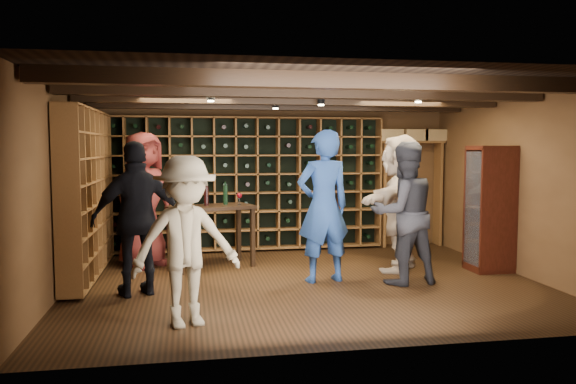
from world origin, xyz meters
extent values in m
plane|color=#331D0E|center=(0.00, 0.00, 0.00)|extent=(6.00, 6.00, 0.00)
plane|color=brown|center=(0.00, 2.50, 1.25)|extent=(6.00, 0.00, 6.00)
plane|color=brown|center=(0.00, -2.50, 1.25)|extent=(6.00, 0.00, 6.00)
plane|color=brown|center=(-3.00, 0.00, 1.25)|extent=(0.00, 5.00, 5.00)
plane|color=brown|center=(3.00, 0.00, 1.25)|extent=(0.00, 5.00, 5.00)
plane|color=black|center=(0.00, 0.00, 2.50)|extent=(6.00, 6.00, 0.00)
cube|color=black|center=(0.00, -1.60, 2.42)|extent=(5.90, 0.18, 0.16)
cube|color=black|center=(0.00, -0.50, 2.42)|extent=(5.90, 0.18, 0.16)
cube|color=black|center=(0.00, 0.60, 2.42)|extent=(5.90, 0.18, 0.16)
cube|color=black|center=(0.00, 1.70, 2.42)|extent=(5.90, 0.18, 0.16)
cylinder|color=black|center=(-1.20, 0.00, 2.39)|extent=(0.10, 0.10, 0.10)
cylinder|color=black|center=(0.30, 0.40, 2.39)|extent=(0.10, 0.10, 0.10)
cylinder|color=black|center=(1.40, -0.30, 2.39)|extent=(0.10, 0.10, 0.10)
cylinder|color=black|center=(-0.20, 1.20, 2.39)|extent=(0.10, 0.10, 0.10)
cube|color=brown|center=(-0.52, 2.33, 1.15)|extent=(4.65, 0.30, 2.20)
cube|color=black|center=(-0.52, 2.33, 1.15)|extent=(4.56, 0.02, 2.16)
cube|color=brown|center=(-2.83, 0.82, 1.15)|extent=(0.30, 2.65, 2.20)
cube|color=black|center=(-2.83, 0.82, 1.15)|extent=(0.29, 0.02, 2.16)
cube|color=brown|center=(2.40, 2.32, 1.85)|extent=(1.15, 0.32, 0.04)
cube|color=brown|center=(2.92, 2.32, 0.93)|extent=(0.05, 0.28, 1.85)
cube|color=brown|center=(1.88, 2.32, 0.93)|extent=(0.05, 0.28, 1.85)
cube|color=tan|center=(2.00, 2.32, 1.97)|extent=(0.40, 0.30, 0.20)
cube|color=tan|center=(2.45, 2.32, 1.97)|extent=(0.40, 0.30, 0.20)
cube|color=tan|center=(2.80, 2.32, 1.97)|extent=(0.40, 0.30, 0.20)
cube|color=#39120B|center=(2.72, 0.20, 0.05)|extent=(0.55, 0.50, 0.10)
cube|color=#39120B|center=(2.72, 0.20, 0.90)|extent=(0.55, 0.50, 1.70)
cube|color=white|center=(2.46, 0.20, 0.90)|extent=(0.01, 0.46, 1.60)
cube|color=#39120B|center=(2.72, 0.20, 0.90)|extent=(0.50, 0.44, 0.02)
sphere|color=#59260C|center=(2.70, 0.20, 1.00)|extent=(0.18, 0.18, 0.18)
imported|color=navy|center=(0.24, -0.01, 0.99)|extent=(0.79, 0.59, 1.98)
imported|color=black|center=(1.23, -0.29, 0.92)|extent=(0.97, 0.80, 1.83)
imported|color=maroon|center=(-2.14, 1.38, 0.99)|extent=(1.13, 1.13, 1.98)
imported|color=black|center=(-2.08, -0.29, 0.92)|extent=(1.16, 0.76, 1.84)
imported|color=gray|center=(-1.52, -1.55, 0.84)|extent=(1.22, 0.91, 1.68)
imported|color=tan|center=(1.48, 0.50, 0.97)|extent=(1.54, 1.78, 1.94)
cube|color=black|center=(-1.17, 1.13, 0.88)|extent=(1.34, 0.96, 0.05)
cube|color=black|center=(-1.61, 0.71, 0.43)|extent=(0.08, 0.08, 0.86)
cube|color=black|center=(-0.57, 1.07, 0.43)|extent=(0.08, 0.08, 0.86)
cube|color=black|center=(-1.77, 1.18, 0.43)|extent=(0.08, 0.08, 0.86)
cube|color=black|center=(-0.73, 1.54, 0.43)|extent=(0.08, 0.08, 0.86)
cylinder|color=black|center=(-1.47, 1.07, 1.05)|extent=(0.07, 0.07, 0.28)
cylinder|color=black|center=(-1.23, 1.16, 1.05)|extent=(0.07, 0.07, 0.28)
cylinder|color=black|center=(-0.95, 1.26, 1.05)|extent=(0.07, 0.07, 0.28)
camera|label=1|loc=(-1.49, -7.07, 1.76)|focal=35.00mm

